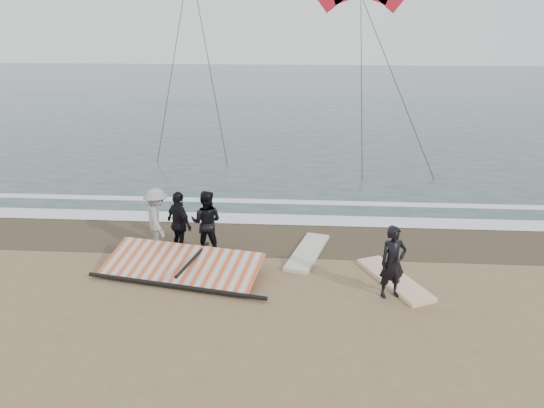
{
  "coord_description": "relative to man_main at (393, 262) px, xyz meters",
  "views": [
    {
      "loc": [
        0.66,
        -9.97,
        6.3
      ],
      "look_at": [
        -0.21,
        3.0,
        1.6
      ],
      "focal_mm": 35.0,
      "sensor_mm": 36.0,
      "label": 1
    }
  ],
  "objects": [
    {
      "name": "foam_near",
      "position": [
        -2.7,
        4.67,
        -0.85
      ],
      "size": [
        120.0,
        0.9,
        0.01
      ],
      "primitive_type": "cube",
      "color": "white",
      "rests_on": "sea"
    },
    {
      "name": "trio_cluster",
      "position": [
        -5.51,
        2.1,
        0.02
      ],
      "size": [
        2.42,
        1.5,
        1.82
      ],
      "color": "black",
      "rests_on": "ground"
    },
    {
      "name": "sail_rig",
      "position": [
        -5.21,
        0.85,
        -0.68
      ],
      "size": [
        4.57,
        2.49,
        0.51
      ],
      "color": "black",
      "rests_on": "ground"
    },
    {
      "name": "board_white",
      "position": [
        0.21,
        0.74,
        -0.83
      ],
      "size": [
        1.7,
        2.56,
        0.1
      ],
      "primitive_type": "cube",
      "rotation": [
        0.0,
        0.0,
        0.44
      ],
      "color": "white",
      "rests_on": "ground"
    },
    {
      "name": "foam_far",
      "position": [
        -2.7,
        6.37,
        -0.85
      ],
      "size": [
        120.0,
        0.45,
        0.01
      ],
      "primitive_type": "cube",
      "color": "white",
      "rests_on": "sea"
    },
    {
      "name": "sea",
      "position": [
        -2.7,
        31.77,
        -0.87
      ],
      "size": [
        120.0,
        54.0,
        0.02
      ],
      "primitive_type": "cube",
      "color": "#233838",
      "rests_on": "ground"
    },
    {
      "name": "ground",
      "position": [
        -2.7,
        -1.23,
        -0.88
      ],
      "size": [
        120.0,
        120.0,
        0.0
      ],
      "primitive_type": "plane",
      "color": "#8C704C",
      "rests_on": "ground"
    },
    {
      "name": "wet_sand",
      "position": [
        -2.7,
        3.27,
        -0.87
      ],
      "size": [
        120.0,
        2.8,
        0.01
      ],
      "primitive_type": "cube",
      "color": "#4C3D2B",
      "rests_on": "ground"
    },
    {
      "name": "board_cream",
      "position": [
        -1.95,
        2.18,
        -0.83
      ],
      "size": [
        1.28,
        2.57,
        0.1
      ],
      "primitive_type": "cube",
      "rotation": [
        0.0,
        0.0,
        -0.26
      ],
      "color": "beige",
      "rests_on": "ground"
    },
    {
      "name": "man_main",
      "position": [
        0.0,
        0.0,
        0.0
      ],
      "size": [
        0.74,
        0.61,
        1.76
      ],
      "primitive_type": "imported",
      "rotation": [
        0.0,
        0.0,
        0.33
      ],
      "color": "black",
      "rests_on": "ground"
    }
  ]
}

